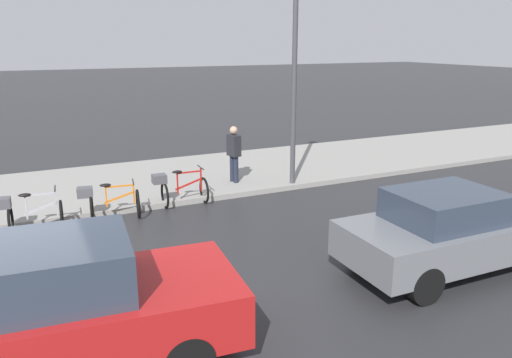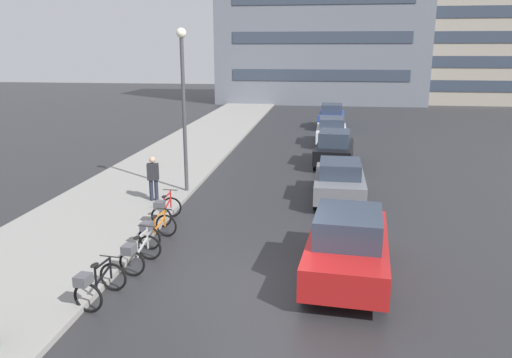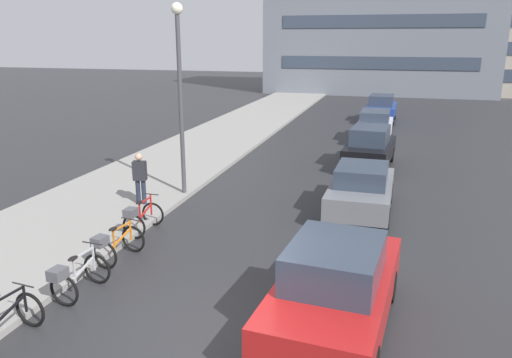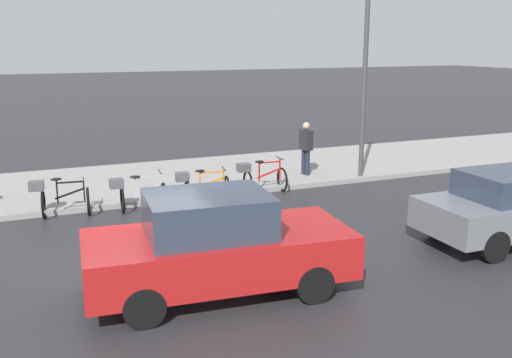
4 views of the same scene
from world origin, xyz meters
name	(u,v)px [view 2 (image 2 of 4)]	position (x,y,z in m)	size (l,w,h in m)	color
ground_plane	(261,286)	(0.00, 0.00, 0.00)	(140.00, 140.00, 0.00)	#28282B
sidewalk_kerb	(155,174)	(-6.00, 10.00, 0.07)	(4.80, 60.00, 0.14)	gray
bicycle_nearest	(97,284)	(-3.44, -1.37, 0.49)	(0.81, 1.39, 0.98)	black
bicycle_second	(138,252)	(-3.18, 0.45, 0.48)	(0.77, 1.38, 0.98)	black
bicycle_third	(155,229)	(-3.31, 2.15, 0.47)	(0.84, 1.42, 0.91)	black
bicycle_farthest	(165,209)	(-3.60, 3.94, 0.48)	(0.70, 1.36, 0.97)	black
car_red	(348,245)	(2.03, 0.75, 0.84)	(2.24, 4.53, 1.73)	#AD1919
car_grey	(340,180)	(2.01, 7.28, 0.77)	(1.85, 4.01, 1.52)	slate
car_black	(334,148)	(1.91, 13.12, 0.83)	(2.02, 4.07, 1.69)	black
car_white	(331,131)	(1.83, 18.72, 0.81)	(1.77, 4.06, 1.59)	silver
car_blue	(332,116)	(1.92, 25.17, 0.85)	(1.86, 4.02, 1.71)	navy
pedestrian	(153,178)	(-4.64, 5.90, 0.99)	(0.44, 0.32, 1.76)	#1E2333
streetlamp	(183,94)	(-3.83, 7.36, 3.86)	(0.37, 0.37, 6.20)	#424247
building_facade_main	(322,20)	(0.84, 43.66, 8.35)	(21.03, 8.62, 16.70)	slate
building_facade_side	(430,50)	(12.46, 46.85, 5.44)	(22.94, 11.04, 10.89)	#9E9384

